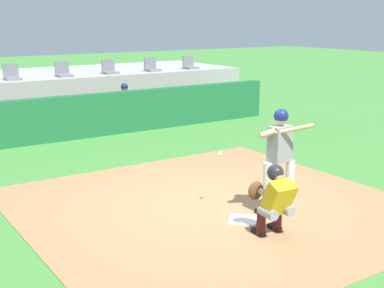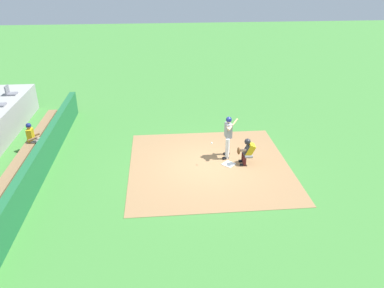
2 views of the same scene
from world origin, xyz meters
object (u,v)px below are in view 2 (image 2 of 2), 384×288
Objects in this scene: home_plate at (229,164)px; catcher_crouched at (247,150)px; dugout_player_1 at (34,137)px; stadium_seat_7 at (10,92)px; batter_at_plate at (228,134)px.

catcher_crouched is at bearing -89.88° from home_plate.
home_plate is at bearing 90.12° from catcher_crouched.
dugout_player_1 is 2.71× the size of stadium_seat_7.
stadium_seat_7 reaches higher than catcher_crouched.
home_plate is 11.76m from stadium_seat_7.
home_plate is at bearing -103.95° from dugout_player_1.
stadium_seat_7 is (5.69, 10.89, 0.93)m from catcher_crouched.
home_plate is 0.92m from catcher_crouched.
batter_at_plate is at bearing -116.01° from stadium_seat_7.
dugout_player_1 is at bearing -150.96° from stadium_seat_7.
catcher_crouched is at bearing -136.77° from batter_at_plate.
batter_at_plate is at bearing 43.23° from catcher_crouched.
dugout_player_1 is (1.33, 8.21, -0.36)m from batter_at_plate.
dugout_player_1 is (2.02, 8.14, 0.65)m from home_plate.
stadium_seat_7 is at bearing 63.99° from batter_at_plate.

